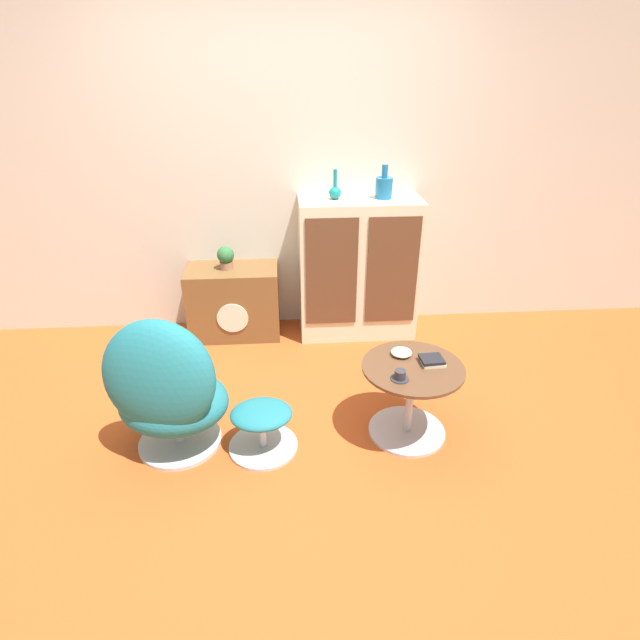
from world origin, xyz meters
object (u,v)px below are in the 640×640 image
tv_console (234,302)px  ottoman (262,423)px  sideboard (358,268)px  potted_plant (226,257)px  vase_leftmost (335,191)px  book_stack (432,361)px  egg_chair (167,391)px  coffee_table (410,395)px  vase_inner_left (384,187)px  teacup (400,376)px  bowl (401,352)px

tv_console → ottoman: bearing=-79.7°
sideboard → potted_plant: size_ratio=6.12×
vase_leftmost → potted_plant: vase_leftmost is taller
sideboard → vase_leftmost: vase_leftmost is taller
potted_plant → book_stack: (1.25, -1.29, -0.17)m
tv_console → book_stack: 1.79m
ottoman → potted_plant: potted_plant is taller
sideboard → ottoman: size_ratio=2.75×
egg_chair → coffee_table: (1.35, 0.05, -0.14)m
sideboard → egg_chair: size_ratio=1.25×
tv_console → vase_inner_left: vase_inner_left is taller
tv_console → teacup: bearing=-55.1°
ottoman → potted_plant: size_ratio=2.23×
coffee_table → egg_chair: bearing=-177.9°
ottoman → bowl: 0.89m
egg_chair → sideboard: bearing=47.8°
tv_console → book_stack: tv_console is taller
tv_console → potted_plant: size_ratio=3.98×
coffee_table → vase_leftmost: size_ratio=2.71×
potted_plant → book_stack: size_ratio=1.30×
potted_plant → vase_inner_left: bearing=-0.7°
coffee_table → book_stack: book_stack is taller
ottoman → bowl: bowl is taller
vase_inner_left → teacup: (-0.14, -1.42, -0.68)m
ottoman → book_stack: bearing=5.5°
coffee_table → teacup: (-0.10, -0.12, 0.22)m
ottoman → coffee_table: (0.85, 0.07, 0.09)m
vase_inner_left → bowl: bearing=-94.0°
sideboard → potted_plant: (-1.01, 0.02, 0.11)m
vase_inner_left → tv_console: bearing=179.3°
egg_chair → coffee_table: 1.35m
tv_console → ottoman: size_ratio=1.79×
coffee_table → book_stack: bearing=11.1°
egg_chair → ottoman: 0.55m
ottoman → bowl: size_ratio=3.24×
coffee_table → bowl: (-0.04, 0.12, 0.21)m
vase_inner_left → sideboard: bearing=-178.7°
book_stack → bowl: bearing=146.6°
ottoman → book_stack: 1.02m
egg_chair → bowl: size_ratio=7.11×
ottoman → book_stack: book_stack is taller
teacup → book_stack: size_ratio=0.72×
egg_chair → vase_inner_left: (1.39, 1.35, 0.76)m
vase_inner_left → bowl: size_ratio=1.97×
teacup → vase_leftmost: bearing=98.5°
potted_plant → teacup: potted_plant is taller
vase_inner_left → book_stack: (0.07, -1.28, -0.68)m
vase_leftmost → teacup: vase_leftmost is taller
bowl → tv_console: bearing=131.7°
book_stack → bowl: 0.18m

